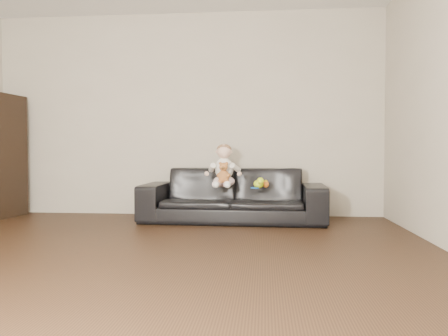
# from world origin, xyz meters

# --- Properties ---
(floor) EXTENTS (5.50, 5.50, 0.00)m
(floor) POSITION_xyz_m (0.00, 0.00, 0.00)
(floor) COLOR black
(floor) RESTS_ON ground
(wall_back) EXTENTS (5.00, 0.00, 5.00)m
(wall_back) POSITION_xyz_m (0.00, 2.75, 1.30)
(wall_back) COLOR #B5AB98
(wall_back) RESTS_ON ground
(sofa) EXTENTS (2.15, 0.89, 0.62)m
(sofa) POSITION_xyz_m (0.65, 2.25, 0.31)
(sofa) COLOR black
(sofa) RESTS_ON floor
(cabinet) EXTENTS (0.44, 0.57, 1.53)m
(cabinet) POSITION_xyz_m (-2.29, 2.35, 0.76)
(cabinet) COLOR black
(cabinet) RESTS_ON floor
(shelf_item) EXTENTS (0.21, 0.27, 0.28)m
(shelf_item) POSITION_xyz_m (-2.27, 2.35, 1.11)
(shelf_item) COLOR silver
(shelf_item) RESTS_ON cabinet
(baby) EXTENTS (0.34, 0.42, 0.50)m
(baby) POSITION_xyz_m (0.55, 2.13, 0.63)
(baby) COLOR silver
(baby) RESTS_ON sofa
(teddy_bear) EXTENTS (0.13, 0.13, 0.23)m
(teddy_bear) POSITION_xyz_m (0.56, 1.98, 0.58)
(teddy_bear) COLOR #A7642F
(teddy_bear) RESTS_ON sofa
(toy_green) EXTENTS (0.15, 0.17, 0.10)m
(toy_green) POSITION_xyz_m (0.95, 2.01, 0.46)
(toy_green) COLOR #C1E31A
(toy_green) RESTS_ON sofa
(toy_rattle) EXTENTS (0.10, 0.10, 0.08)m
(toy_rattle) POSITION_xyz_m (1.03, 2.11, 0.45)
(toy_rattle) COLOR orange
(toy_rattle) RESTS_ON sofa
(toy_blue_disc) EXTENTS (0.11, 0.11, 0.01)m
(toy_blue_disc) POSITION_xyz_m (0.91, 2.00, 0.42)
(toy_blue_disc) COLOR blue
(toy_blue_disc) RESTS_ON sofa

